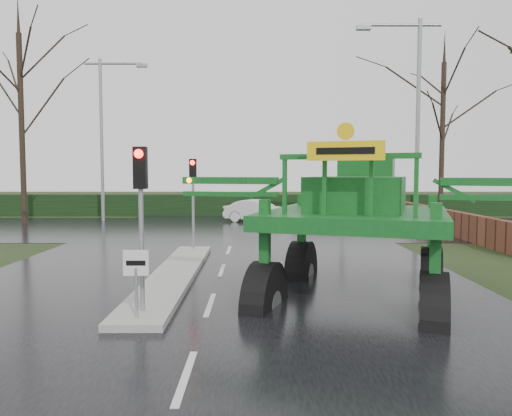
{
  "coord_description": "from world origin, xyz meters",
  "views": [
    {
      "loc": [
        1.02,
        -11.1,
        2.99
      ],
      "look_at": [
        1.04,
        3.1,
        2.0
      ],
      "focal_mm": 35.0,
      "sensor_mm": 36.0,
      "label": 1
    }
  ],
  "objects_px": {
    "traffic_signal_near": "(141,193)",
    "white_sedan": "(258,222)",
    "street_light_left_far": "(106,125)",
    "street_light_right": "(411,108)",
    "keep_left_sign": "(136,273)",
    "traffic_signal_mid": "(193,184)",
    "crop_sprayer": "(268,200)",
    "traffic_signal_far": "(343,180)"
  },
  "relations": [
    {
      "from": "traffic_signal_near",
      "to": "street_light_right",
      "type": "distance_m",
      "value": 16.46
    },
    {
      "from": "crop_sprayer",
      "to": "white_sedan",
      "type": "xyz_separation_m",
      "value": [
        -0.12,
        18.89,
        -2.38
      ]
    },
    {
      "from": "street_light_right",
      "to": "white_sedan",
      "type": "distance_m",
      "value": 11.64
    },
    {
      "from": "white_sedan",
      "to": "traffic_signal_far",
      "type": "bearing_deg",
      "value": -57.25
    },
    {
      "from": "traffic_signal_mid",
      "to": "street_light_right",
      "type": "xyz_separation_m",
      "value": [
        9.49,
        4.51,
        3.4
      ]
    },
    {
      "from": "traffic_signal_far",
      "to": "crop_sprayer",
      "type": "relative_size",
      "value": 0.41
    },
    {
      "from": "keep_left_sign",
      "to": "traffic_signal_mid",
      "type": "bearing_deg",
      "value": 90.0
    },
    {
      "from": "crop_sprayer",
      "to": "white_sedan",
      "type": "height_order",
      "value": "crop_sprayer"
    },
    {
      "from": "keep_left_sign",
      "to": "traffic_signal_far",
      "type": "height_order",
      "value": "traffic_signal_far"
    },
    {
      "from": "street_light_left_far",
      "to": "street_light_right",
      "type": "bearing_deg",
      "value": -26.02
    },
    {
      "from": "traffic_signal_near",
      "to": "white_sedan",
      "type": "height_order",
      "value": "traffic_signal_near"
    },
    {
      "from": "keep_left_sign",
      "to": "traffic_signal_near",
      "type": "xyz_separation_m",
      "value": [
        0.0,
        0.49,
        1.53
      ]
    },
    {
      "from": "crop_sprayer",
      "to": "traffic_signal_near",
      "type": "bearing_deg",
      "value": -136.24
    },
    {
      "from": "traffic_signal_near",
      "to": "street_light_right",
      "type": "relative_size",
      "value": 0.35
    },
    {
      "from": "traffic_signal_mid",
      "to": "street_light_left_far",
      "type": "height_order",
      "value": "street_light_left_far"
    },
    {
      "from": "street_light_left_far",
      "to": "crop_sprayer",
      "type": "distance_m",
      "value": 22.24
    },
    {
      "from": "white_sedan",
      "to": "keep_left_sign",
      "type": "bearing_deg",
      "value": -163.7
    },
    {
      "from": "traffic_signal_near",
      "to": "street_light_right",
      "type": "height_order",
      "value": "street_light_right"
    },
    {
      "from": "traffic_signal_far",
      "to": "street_light_left_far",
      "type": "height_order",
      "value": "street_light_left_far"
    },
    {
      "from": "keep_left_sign",
      "to": "crop_sprayer",
      "type": "relative_size",
      "value": 0.16
    },
    {
      "from": "street_light_left_far",
      "to": "white_sedan",
      "type": "relative_size",
      "value": 2.43
    },
    {
      "from": "traffic_signal_near",
      "to": "street_light_left_far",
      "type": "bearing_deg",
      "value": 108.17
    },
    {
      "from": "street_light_left_far",
      "to": "white_sedan",
      "type": "xyz_separation_m",
      "value": [
        9.39,
        -0.88,
        -5.99
      ]
    },
    {
      "from": "street_light_left_far",
      "to": "white_sedan",
      "type": "height_order",
      "value": "street_light_left_far"
    },
    {
      "from": "traffic_signal_near",
      "to": "crop_sprayer",
      "type": "xyz_separation_m",
      "value": [
        2.61,
        1.23,
        -0.21
      ]
    },
    {
      "from": "street_light_left_far",
      "to": "crop_sprayer",
      "type": "height_order",
      "value": "street_light_left_far"
    },
    {
      "from": "street_light_right",
      "to": "traffic_signal_mid",
      "type": "bearing_deg",
      "value": -154.6
    },
    {
      "from": "traffic_signal_far",
      "to": "white_sedan",
      "type": "distance_m",
      "value": 5.97
    },
    {
      "from": "keep_left_sign",
      "to": "street_light_left_far",
      "type": "distance_m",
      "value": 23.11
    },
    {
      "from": "street_light_right",
      "to": "traffic_signal_far",
      "type": "bearing_deg",
      "value": 101.95
    },
    {
      "from": "street_light_right",
      "to": "keep_left_sign",
      "type": "bearing_deg",
      "value": -125.12
    },
    {
      "from": "traffic_signal_near",
      "to": "street_light_left_far",
      "type": "height_order",
      "value": "street_light_left_far"
    },
    {
      "from": "crop_sprayer",
      "to": "street_light_left_far",
      "type": "bearing_deg",
      "value": 134.21
    },
    {
      "from": "traffic_signal_mid",
      "to": "traffic_signal_near",
      "type": "bearing_deg",
      "value": -90.0
    },
    {
      "from": "keep_left_sign",
      "to": "traffic_signal_far",
      "type": "bearing_deg",
      "value": 70.07
    },
    {
      "from": "keep_left_sign",
      "to": "white_sedan",
      "type": "bearing_deg",
      "value": 83.1
    },
    {
      "from": "traffic_signal_far",
      "to": "street_light_right",
      "type": "relative_size",
      "value": 0.35
    },
    {
      "from": "keep_left_sign",
      "to": "crop_sprayer",
      "type": "distance_m",
      "value": 3.4
    },
    {
      "from": "traffic_signal_near",
      "to": "white_sedan",
      "type": "relative_size",
      "value": 0.86
    },
    {
      "from": "keep_left_sign",
      "to": "crop_sprayer",
      "type": "height_order",
      "value": "crop_sprayer"
    },
    {
      "from": "traffic_signal_mid",
      "to": "crop_sprayer",
      "type": "relative_size",
      "value": 0.41
    },
    {
      "from": "street_light_left_far",
      "to": "crop_sprayer",
      "type": "xyz_separation_m",
      "value": [
        9.51,
        -19.78,
        -3.61
      ]
    }
  ]
}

